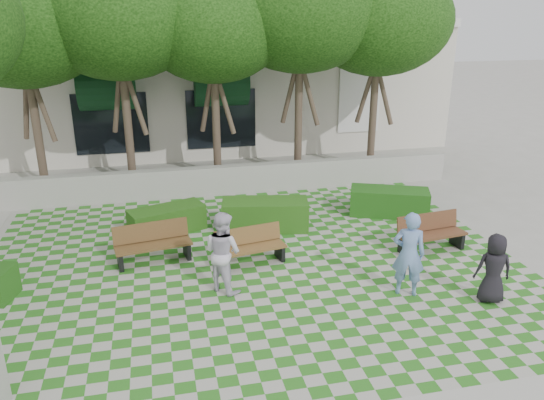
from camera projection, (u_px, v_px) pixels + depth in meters
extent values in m
plane|color=gray|center=(265.00, 289.00, 11.06)|extent=(90.00, 90.00, 0.00)
plane|color=#2B721E|center=(255.00, 267.00, 11.98)|extent=(12.00, 12.00, 0.00)
cube|color=#9E9B93|center=(223.00, 180.00, 16.60)|extent=(15.00, 0.36, 0.90)
cube|color=#502E1B|center=(432.00, 235.00, 12.65)|extent=(1.73, 0.73, 0.06)
cube|color=#502E1B|center=(427.00, 221.00, 12.78)|extent=(1.68, 0.34, 0.42)
cube|color=black|center=(405.00, 247.00, 12.48)|extent=(0.15, 0.47, 0.41)
cube|color=black|center=(457.00, 239.00, 12.97)|extent=(0.15, 0.47, 0.41)
cube|color=brown|center=(251.00, 248.00, 11.99)|extent=(1.65, 0.76, 0.05)
cube|color=brown|center=(248.00, 235.00, 12.10)|extent=(1.58, 0.40, 0.40)
cube|color=black|center=(222.00, 262.00, 11.80)|extent=(0.17, 0.45, 0.39)
cube|color=black|center=(280.00, 251.00, 12.32)|extent=(0.17, 0.45, 0.39)
cube|color=#52371C|center=(154.00, 245.00, 12.06)|extent=(1.78, 0.80, 0.06)
cube|color=#52371C|center=(151.00, 231.00, 12.19)|extent=(1.71, 0.40, 0.43)
cube|color=black|center=(120.00, 260.00, 11.86)|extent=(0.17, 0.49, 0.42)
cube|color=black|center=(187.00, 249.00, 12.40)|extent=(0.17, 0.49, 0.42)
cube|color=#194A13|center=(389.00, 202.00, 14.93)|extent=(2.32, 1.62, 0.75)
cube|color=#214E14|center=(265.00, 215.00, 13.96)|extent=(2.37, 1.30, 0.78)
cube|color=#204B14|center=(167.00, 220.00, 13.78)|extent=(2.06, 1.35, 0.67)
imported|color=#6C8CC5|center=(409.00, 254.00, 10.57)|extent=(0.77, 0.65, 1.78)
imported|color=black|center=(494.00, 269.00, 10.36)|extent=(0.79, 0.62, 1.43)
imported|color=silver|center=(223.00, 252.00, 10.75)|extent=(1.03, 1.06, 1.71)
cylinder|color=#47382B|center=(38.00, 136.00, 16.27)|extent=(0.26, 0.26, 3.64)
ellipsoid|color=#1E4C11|center=(21.00, 25.00, 15.17)|extent=(4.80, 4.80, 3.60)
cylinder|color=#47382B|center=(128.00, 129.00, 16.81)|extent=(0.26, 0.26, 3.81)
ellipsoid|color=#1E4C11|center=(118.00, 16.00, 15.65)|extent=(5.00, 5.00, 3.75)
cylinder|color=#47382B|center=(216.00, 129.00, 17.43)|extent=(0.26, 0.26, 3.58)
ellipsoid|color=#1E4C11|center=(213.00, 26.00, 16.34)|extent=(4.60, 4.60, 3.45)
cylinder|color=#47382B|center=(298.00, 120.00, 17.95)|extent=(0.26, 0.26, 3.92)
ellipsoid|color=#1E4C11|center=(300.00, 10.00, 16.76)|extent=(5.20, 5.20, 3.90)
cylinder|color=#47382B|center=(373.00, 120.00, 18.55)|extent=(0.26, 0.26, 3.70)
ellipsoid|color=#1E4C11|center=(379.00, 20.00, 17.43)|extent=(4.80, 4.80, 3.60)
cube|color=beige|center=(220.00, 81.00, 23.45)|extent=(18.00, 8.00, 5.00)
cube|color=white|center=(232.00, 24.00, 18.93)|extent=(18.00, 0.30, 0.30)
cube|color=black|center=(359.00, 98.00, 20.90)|extent=(1.40, 0.10, 2.40)
cylinder|color=#0F381A|center=(107.00, 84.00, 18.66)|extent=(3.00, 1.80, 1.80)
cube|color=black|center=(111.00, 124.00, 19.13)|extent=(2.60, 0.08, 2.20)
cylinder|color=#0F381A|center=(220.00, 81.00, 19.49)|extent=(3.00, 1.80, 1.80)
cube|color=black|center=(221.00, 119.00, 19.96)|extent=(2.60, 0.08, 2.20)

